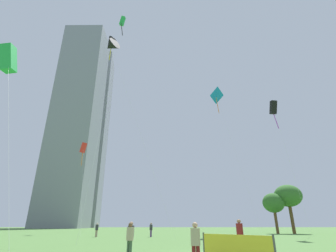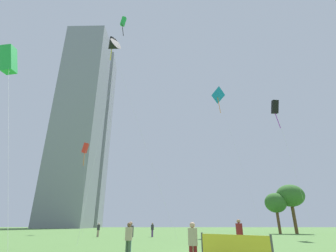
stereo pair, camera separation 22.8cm
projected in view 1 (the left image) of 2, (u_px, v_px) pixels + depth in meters
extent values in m
cylinder|color=#593372|center=(151.00, 234.00, 32.80)|extent=(0.16, 0.16, 0.86)
cylinder|color=#593372|center=(151.00, 233.00, 32.95)|extent=(0.16, 0.16, 0.86)
cylinder|color=#2D2D33|center=(151.00, 227.00, 33.16)|extent=(0.39, 0.39, 0.68)
sphere|color=#997051|center=(151.00, 224.00, 33.33)|extent=(0.23, 0.23, 0.23)
cylinder|color=#3F593F|center=(130.00, 249.00, 12.32)|extent=(0.15, 0.15, 0.81)
cylinder|color=#3F593F|center=(128.00, 249.00, 12.42)|extent=(0.15, 0.15, 0.81)
cylinder|color=tan|center=(130.00, 234.00, 12.64)|extent=(0.37, 0.37, 0.64)
sphere|color=brown|center=(131.00, 225.00, 12.80)|extent=(0.22, 0.22, 0.22)
cylinder|color=tan|center=(97.00, 234.00, 32.85)|extent=(0.16, 0.16, 0.85)
cylinder|color=tan|center=(96.00, 234.00, 32.90)|extent=(0.16, 0.16, 0.85)
cylinder|color=#2D2D33|center=(97.00, 227.00, 33.16)|extent=(0.39, 0.39, 0.68)
sphere|color=beige|center=(97.00, 224.00, 33.33)|extent=(0.23, 0.23, 0.23)
cylinder|color=#1E478C|center=(130.00, 245.00, 14.80)|extent=(0.16, 0.16, 0.84)
cylinder|color=#1E478C|center=(130.00, 245.00, 14.96)|extent=(0.16, 0.16, 0.84)
cylinder|color=#2D2D33|center=(131.00, 231.00, 15.16)|extent=(0.38, 0.38, 0.66)
sphere|color=#997051|center=(131.00, 224.00, 15.32)|extent=(0.23, 0.23, 0.23)
cylinder|color=tan|center=(241.00, 244.00, 15.21)|extent=(0.17, 0.17, 0.91)
cylinder|color=tan|center=(241.00, 244.00, 15.37)|extent=(0.17, 0.17, 0.91)
cylinder|color=maroon|center=(240.00, 229.00, 15.60)|extent=(0.42, 0.42, 0.72)
sphere|color=#997051|center=(239.00, 221.00, 15.77)|extent=(0.25, 0.25, 0.25)
cylinder|color=tan|center=(195.00, 237.00, 9.68)|extent=(0.37, 0.37, 0.64)
sphere|color=tan|center=(195.00, 225.00, 9.84)|extent=(0.22, 0.22, 0.22)
cylinder|color=silver|center=(236.00, 154.00, 42.53)|extent=(3.76, 5.23, 25.73)
pyramid|color=blue|center=(217.00, 95.00, 49.73)|extent=(2.11, 2.65, 1.57)
cylinder|color=orange|center=(218.00, 105.00, 48.89)|extent=(0.29, 0.72, 3.73)
cylinder|color=silver|center=(82.00, 185.00, 43.74)|extent=(4.27, 8.52, 16.22)
cube|color=red|center=(83.00, 148.00, 50.67)|extent=(1.26, 1.06, 2.26)
cylinder|color=orange|center=(82.00, 157.00, 49.92)|extent=(0.25, 0.31, 3.44)
cylinder|color=silver|center=(139.00, 130.00, 32.28)|extent=(9.32, 1.68, 26.09)
cone|color=black|center=(111.00, 45.00, 36.30)|extent=(3.00, 3.01, 2.56)
cylinder|color=yellow|center=(110.00, 54.00, 35.73)|extent=(0.17, 0.56, 2.40)
cylinder|color=silver|center=(9.00, 133.00, 13.94)|extent=(5.18, 3.56, 12.81)
cube|color=green|center=(8.00, 58.00, 17.93)|extent=(1.11, 1.10, 2.20)
cylinder|color=silver|center=(107.00, 95.00, 29.68)|extent=(0.02, 9.12, 32.17)
cube|color=green|center=(122.00, 21.00, 39.88)|extent=(0.98, 0.90, 1.64)
cylinder|color=black|center=(122.00, 29.00, 39.30)|extent=(0.45, 0.40, 2.50)
cylinder|color=silver|center=(292.00, 169.00, 38.70)|extent=(4.68, 4.52, 19.30)
cube|color=black|center=(273.00, 107.00, 40.16)|extent=(1.02, 1.42, 2.36)
cylinder|color=purple|center=(275.00, 119.00, 39.41)|extent=(0.55, 0.34, 3.44)
cylinder|color=brown|center=(276.00, 222.00, 44.99)|extent=(0.50, 0.50, 3.96)
ellipsoid|color=#336628|center=(273.00, 203.00, 46.23)|extent=(3.88, 3.88, 3.53)
cylinder|color=brown|center=(292.00, 219.00, 45.14)|extent=(0.58, 0.58, 4.87)
ellipsoid|color=#336628|center=(288.00, 196.00, 46.69)|extent=(4.99, 4.99, 4.03)
cube|color=gray|center=(77.00, 118.00, 121.94)|extent=(20.57, 17.83, 101.34)
cube|color=gray|center=(94.00, 133.00, 147.71)|extent=(16.75, 20.68, 105.45)
cylinder|color=#4C4C4C|center=(204.00, 246.00, 11.56)|extent=(0.08, 0.08, 1.21)
cylinder|color=#4C4C4C|center=(275.00, 252.00, 9.19)|extent=(0.08, 0.08, 1.21)
cube|color=yellow|center=(236.00, 248.00, 10.40)|extent=(2.31, 2.60, 1.01)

